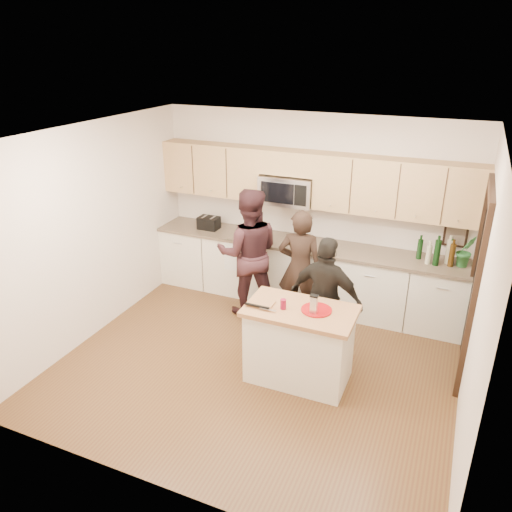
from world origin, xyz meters
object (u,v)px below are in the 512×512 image
at_px(woman_left, 300,268).
at_px(woman_center, 249,253).
at_px(toaster, 209,223).
at_px(island, 299,344).
at_px(woman_right, 326,299).

xyz_separation_m(woman_left, woman_center, (-0.73, -0.03, 0.10)).
height_order(toaster, woman_left, woman_left).
bearing_deg(woman_center, toaster, -55.84).
distance_m(island, woman_left, 1.32).
bearing_deg(woman_right, island, 83.85).
distance_m(woman_left, woman_center, 0.74).
xyz_separation_m(island, woman_center, (-1.14, 1.17, 0.45)).
xyz_separation_m(toaster, woman_right, (2.18, -1.19, -0.26)).
bearing_deg(woman_left, toaster, -26.70).
bearing_deg(island, woman_right, 76.34).
height_order(woman_center, woman_right, woman_center).
xyz_separation_m(toaster, woman_center, (0.91, -0.57, -0.13)).
height_order(woman_left, woman_center, woman_center).
bearing_deg(woman_right, woman_center, -18.89).
relative_size(island, woman_left, 0.75).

